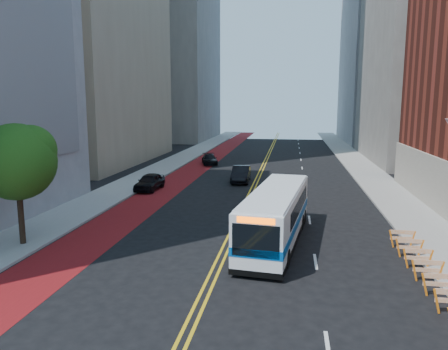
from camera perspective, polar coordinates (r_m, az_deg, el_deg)
ground at (r=17.75m, az=-3.49°, el=-17.15°), size 160.00×160.00×0.00m
sidewalk_left at (r=48.69m, az=-9.80°, el=0.05°), size 4.00×140.00×0.15m
sidewalk_right at (r=46.95m, az=19.19°, el=-0.69°), size 4.00×140.00×0.15m
bus_lane_paint at (r=47.60m, az=-5.34°, el=-0.15°), size 3.60×140.00×0.01m
center_line_inner at (r=46.32m, az=4.20°, el=-0.41°), size 0.14×140.00×0.01m
center_line_outer at (r=46.30m, az=4.65°, el=-0.42°), size 0.14×140.00×0.01m
lane_dashes at (r=54.09m, az=10.16°, el=0.90°), size 0.14×98.20×0.01m
midrise_right_near at (r=67.51m, az=27.05°, el=18.79°), size 18.00×26.00×40.00m
midrise_right_far at (r=97.70m, az=22.24°, el=20.37°), size 20.00×28.00×55.00m
construction_barriers at (r=21.18m, az=25.64°, el=-11.59°), size 1.42×10.91×1.00m
street_tree at (r=26.25m, az=-25.31°, el=1.92°), size 4.20×4.20×6.70m
transit_bus at (r=25.09m, az=6.84°, el=-5.19°), size 3.86×11.55×3.11m
car_a at (r=40.47m, az=-9.69°, el=-0.88°), size 1.99×4.53×1.52m
car_b at (r=43.91m, az=2.24°, el=0.12°), size 1.84×4.92×1.61m
car_c at (r=56.45m, az=-1.89°, el=2.06°), size 2.94×4.78×1.29m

